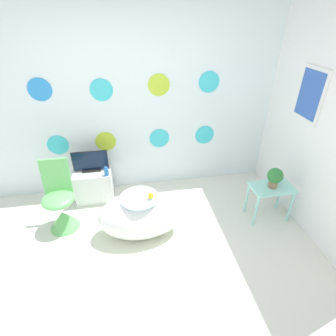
% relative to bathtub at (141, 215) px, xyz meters
% --- Properties ---
extents(ground_plane, '(12.00, 12.00, 0.00)m').
position_rel_bathtub_xyz_m(ground_plane, '(-0.00, -0.72, -0.29)').
color(ground_plane, silver).
extents(wall_back_dotted, '(5.01, 0.05, 2.60)m').
position_rel_bathtub_xyz_m(wall_back_dotted, '(-0.00, 1.10, 1.01)').
color(wall_back_dotted, white).
rests_on(wall_back_dotted, ground_plane).
extents(wall_right, '(0.06, 2.80, 2.60)m').
position_rel_bathtub_xyz_m(wall_right, '(2.02, 0.18, 1.01)').
color(wall_right, white).
rests_on(wall_right, ground_plane).
extents(rug, '(1.19, 0.98, 0.01)m').
position_rel_bathtub_xyz_m(rug, '(0.01, -0.12, -0.29)').
color(rug, silver).
rests_on(rug, ground_plane).
extents(bathtub, '(1.00, 0.54, 0.58)m').
position_rel_bathtub_xyz_m(bathtub, '(0.00, 0.00, 0.00)').
color(bathtub, white).
rests_on(bathtub, ground_plane).
extents(rubber_duck, '(0.06, 0.07, 0.07)m').
position_rel_bathtub_xyz_m(rubber_duck, '(0.12, -0.05, 0.32)').
color(rubber_duck, yellow).
rests_on(rubber_duck, bathtub).
extents(chair, '(0.38, 0.38, 0.90)m').
position_rel_bathtub_xyz_m(chair, '(-0.95, 0.29, -0.01)').
color(chair, '#66C166').
rests_on(chair, ground_plane).
extents(tv_cabinet, '(0.51, 0.41, 0.46)m').
position_rel_bathtub_xyz_m(tv_cabinet, '(-0.60, 0.84, -0.06)').
color(tv_cabinet, silver).
rests_on(tv_cabinet, ground_plane).
extents(tv, '(0.47, 0.12, 0.29)m').
position_rel_bathtub_xyz_m(tv, '(-0.60, 0.84, 0.30)').
color(tv, black).
rests_on(tv, tv_cabinet).
extents(vase, '(0.06, 0.06, 0.13)m').
position_rel_bathtub_xyz_m(vase, '(-0.39, 0.68, 0.23)').
color(vase, '#2D72B7').
rests_on(vase, tv_cabinet).
extents(side_table, '(0.52, 0.32, 0.48)m').
position_rel_bathtub_xyz_m(side_table, '(1.65, 0.04, 0.10)').
color(side_table, '#99E0D8').
rests_on(side_table, ground_plane).
extents(potted_plant_left, '(0.19, 0.19, 0.26)m').
position_rel_bathtub_xyz_m(potted_plant_left, '(1.65, 0.04, 0.34)').
color(potted_plant_left, '#8C6B4C').
rests_on(potted_plant_left, side_table).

